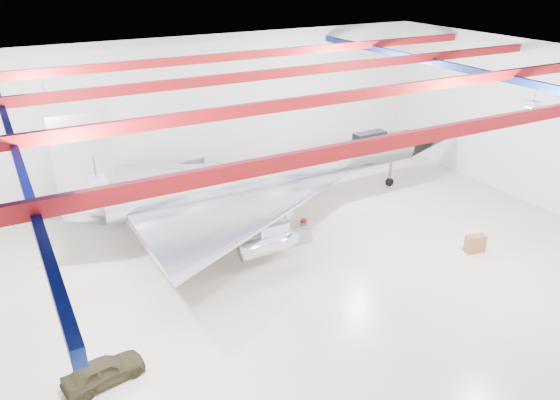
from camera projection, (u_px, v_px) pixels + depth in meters
floor at (284, 275)px, 29.97m from camera, size 40.00×40.00×0.00m
wall_back at (185, 114)px, 39.74m from camera, size 40.00×0.00×40.00m
wall_right at (546, 128)px, 36.45m from camera, size 0.00×30.00×30.00m
ceiling at (285, 74)px, 25.47m from camera, size 40.00×40.00×0.00m
ceiling_structure at (285, 88)px, 25.75m from camera, size 39.50×29.50×1.08m
jet_aircraft at (273, 176)px, 35.92m from camera, size 31.37×18.27×8.56m
jeep at (104, 371)px, 22.25m from camera, size 3.52×1.91×1.14m
desk at (475, 244)px, 32.17m from camera, size 1.26×0.84×1.06m
crate_ply at (197, 248)px, 32.44m from camera, size 0.51×0.43×0.33m
toolbox_red at (220, 212)px, 37.10m from camera, size 0.51×0.46×0.29m
engine_drum at (303, 227)px, 34.84m from camera, size 0.47×0.47×0.38m
parts_bin at (267, 219)px, 35.89m from camera, size 0.67×0.58×0.41m
crate_small at (164, 246)px, 32.72m from camera, size 0.48×0.44×0.27m
tool_chest at (304, 222)px, 35.54m from camera, size 0.50×0.50×0.37m
oil_barrel at (205, 258)px, 31.24m from camera, size 0.66×0.56×0.42m
spares_box at (230, 201)px, 38.64m from camera, size 0.52×0.52×0.40m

